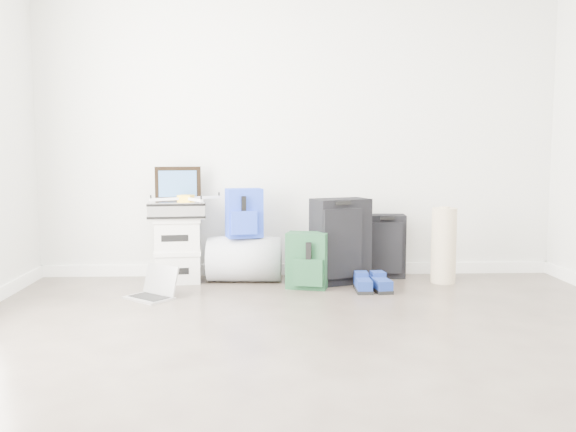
{
  "coord_description": "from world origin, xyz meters",
  "views": [
    {
      "loc": [
        -0.32,
        -2.83,
        1.08
      ],
      "look_at": [
        -0.12,
        1.9,
        0.59
      ],
      "focal_mm": 38.0,
      "sensor_mm": 36.0,
      "label": 1
    }
  ],
  "objects_px": {
    "briefcase": "(177,209)",
    "laptop": "(154,290)",
    "carry_on": "(385,246)",
    "boxes_stack": "(178,250)",
    "duffel_bag": "(245,259)",
    "large_suitcase": "(340,241)"
  },
  "relations": [
    {
      "from": "briefcase",
      "to": "laptop",
      "type": "relative_size",
      "value": 1.11
    },
    {
      "from": "carry_on",
      "to": "briefcase",
      "type": "bearing_deg",
      "value": -171.9
    },
    {
      "from": "boxes_stack",
      "to": "laptop",
      "type": "xyz_separation_m",
      "value": [
        -0.1,
        -0.56,
        -0.22
      ]
    },
    {
      "from": "boxes_stack",
      "to": "duffel_bag",
      "type": "xyz_separation_m",
      "value": [
        0.56,
        -0.0,
        -0.09
      ]
    },
    {
      "from": "boxes_stack",
      "to": "large_suitcase",
      "type": "height_order",
      "value": "large_suitcase"
    },
    {
      "from": "large_suitcase",
      "to": "carry_on",
      "type": "distance_m",
      "value": 0.48
    },
    {
      "from": "duffel_bag",
      "to": "carry_on",
      "type": "bearing_deg",
      "value": 9.52
    },
    {
      "from": "laptop",
      "to": "carry_on",
      "type": "bearing_deg",
      "value": 60.16
    },
    {
      "from": "large_suitcase",
      "to": "laptop",
      "type": "height_order",
      "value": "large_suitcase"
    },
    {
      "from": "briefcase",
      "to": "duffel_bag",
      "type": "xyz_separation_m",
      "value": [
        0.56,
        -0.0,
        -0.42
      ]
    },
    {
      "from": "carry_on",
      "to": "laptop",
      "type": "relative_size",
      "value": 1.32
    },
    {
      "from": "duffel_bag",
      "to": "laptop",
      "type": "distance_m",
      "value": 0.88
    },
    {
      "from": "boxes_stack",
      "to": "briefcase",
      "type": "distance_m",
      "value": 0.34
    },
    {
      "from": "large_suitcase",
      "to": "carry_on",
      "type": "bearing_deg",
      "value": 7.04
    },
    {
      "from": "briefcase",
      "to": "carry_on",
      "type": "xyz_separation_m",
      "value": [
        1.77,
        0.12,
        -0.34
      ]
    },
    {
      "from": "briefcase",
      "to": "laptop",
      "type": "bearing_deg",
      "value": -106.68
    },
    {
      "from": "laptop",
      "to": "duffel_bag",
      "type": "bearing_deg",
      "value": 80.5
    },
    {
      "from": "large_suitcase",
      "to": "boxes_stack",
      "type": "bearing_deg",
      "value": 154.74
    },
    {
      "from": "duffel_bag",
      "to": "large_suitcase",
      "type": "bearing_deg",
      "value": -3.38
    },
    {
      "from": "briefcase",
      "to": "carry_on",
      "type": "height_order",
      "value": "briefcase"
    },
    {
      "from": "boxes_stack",
      "to": "large_suitcase",
      "type": "xyz_separation_m",
      "value": [
        1.35,
        -0.1,
        0.08
      ]
    },
    {
      "from": "carry_on",
      "to": "duffel_bag",
      "type": "bearing_deg",
      "value": -170.12
    }
  ]
}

